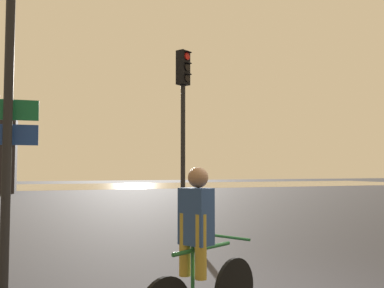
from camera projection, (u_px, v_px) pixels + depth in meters
water_strip at (67, 186)px, 41.10m from camera, size 80.00×16.00×0.01m
traffic_light_near_left at (10, 34)px, 5.71m from camera, size 0.40×0.42×4.94m
traffic_light_center at (183, 106)px, 11.15m from camera, size 0.40×0.42×4.72m
cyclist at (199, 251)px, 4.10m from camera, size 1.52×0.86×1.62m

